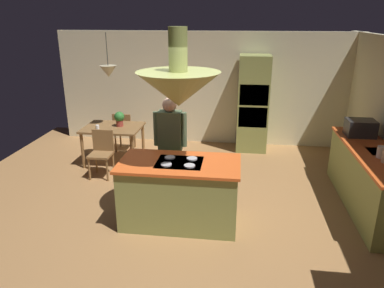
{
  "coord_description": "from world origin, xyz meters",
  "views": [
    {
      "loc": [
        0.77,
        -4.81,
        2.86
      ],
      "look_at": [
        0.1,
        0.4,
        1.0
      ],
      "focal_mm": 33.94,
      "sensor_mm": 36.0,
      "label": 1
    }
  ],
  "objects": [
    {
      "name": "ground",
      "position": [
        0.0,
        0.0,
        0.0
      ],
      "size": [
        8.16,
        8.16,
        0.0
      ],
      "primitive_type": "plane",
      "color": "#9E7042"
    },
    {
      "name": "pendant_light_over_table",
      "position": [
        -1.7,
        1.9,
        1.86
      ],
      "size": [
        0.32,
        0.32,
        0.82
      ],
      "color": "beige"
    },
    {
      "name": "wall_back",
      "position": [
        0.0,
        3.45,
        1.27
      ],
      "size": [
        6.8,
        0.1,
        2.55
      ],
      "primitive_type": "cube",
      "color": "beige",
      "rests_on": "ground"
    },
    {
      "name": "dining_table",
      "position": [
        -1.7,
        1.9,
        0.66
      ],
      "size": [
        1.14,
        0.89,
        0.76
      ],
      "color": "brown",
      "rests_on": "ground"
    },
    {
      "name": "kitchen_island",
      "position": [
        0.0,
        -0.2,
        0.47
      ],
      "size": [
        1.7,
        0.91,
        0.96
      ],
      "color": "#8C934C",
      "rests_on": "ground"
    },
    {
      "name": "oven_tower",
      "position": [
        1.1,
        3.04,
        1.04
      ],
      "size": [
        0.66,
        0.62,
        2.09
      ],
      "color": "#8C934C",
      "rests_on": "ground"
    },
    {
      "name": "counter_run_right",
      "position": [
        2.84,
        0.6,
        0.48
      ],
      "size": [
        0.73,
        2.53,
        0.94
      ],
      "color": "#8C934C",
      "rests_on": "ground"
    },
    {
      "name": "cup_on_table",
      "position": [
        -1.93,
        1.68,
        0.81
      ],
      "size": [
        0.07,
        0.07,
        0.09
      ],
      "primitive_type": "cylinder",
      "color": "white",
      "rests_on": "dining_table"
    },
    {
      "name": "range_hood",
      "position": [
        0.0,
        -0.2,
        1.99
      ],
      "size": [
        1.1,
        1.1,
        1.0
      ],
      "color": "#8C934C"
    },
    {
      "name": "person_at_island",
      "position": [
        -0.26,
        0.52,
        0.97
      ],
      "size": [
        0.53,
        0.23,
        1.69
      ],
      "color": "tan",
      "rests_on": "ground"
    },
    {
      "name": "potted_plant_on_table",
      "position": [
        -1.57,
        1.95,
        0.93
      ],
      "size": [
        0.2,
        0.2,
        0.3
      ],
      "color": "#99382D",
      "rests_on": "dining_table"
    },
    {
      "name": "chair_by_back_wall",
      "position": [
        -1.7,
        2.56,
        0.5
      ],
      "size": [
        0.4,
        0.4,
        0.87
      ],
      "rotation": [
        0.0,
        0.0,
        3.14
      ],
      "color": "brown",
      "rests_on": "ground"
    },
    {
      "name": "microwave_on_counter",
      "position": [
        2.84,
        1.35,
        1.08
      ],
      "size": [
        0.46,
        0.36,
        0.28
      ],
      "primitive_type": "cube",
      "color": "#232326",
      "rests_on": "counter_run_right"
    },
    {
      "name": "canister_tea",
      "position": [
        2.84,
        0.34,
        1.02
      ],
      "size": [
        0.13,
        0.13,
        0.17
      ],
      "primitive_type": "cylinder",
      "color": "silver",
      "rests_on": "counter_run_right"
    },
    {
      "name": "chair_facing_island",
      "position": [
        -1.7,
        1.24,
        0.5
      ],
      "size": [
        0.4,
        0.4,
        0.87
      ],
      "color": "brown",
      "rests_on": "ground"
    }
  ]
}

